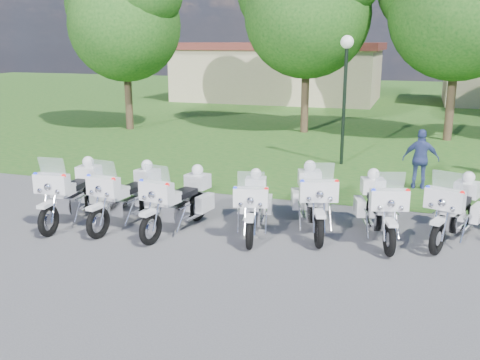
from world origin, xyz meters
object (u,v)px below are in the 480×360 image
(motorcycle_0, at_px, (73,192))
(motorcycle_4, at_px, (313,199))
(bystander_c, at_px, (421,159))
(motorcycle_1, at_px, (128,195))
(motorcycle_2, at_px, (179,200))
(motorcycle_5, at_px, (379,207))
(motorcycle_3, at_px, (253,204))
(lamp_post, at_px, (346,69))
(motorcycle_6, at_px, (455,209))

(motorcycle_0, bearing_deg, motorcycle_4, -173.08)
(motorcycle_0, bearing_deg, bystander_c, -149.14)
(motorcycle_1, height_order, motorcycle_2, motorcycle_1)
(motorcycle_1, bearing_deg, motorcycle_4, -158.86)
(motorcycle_0, distance_m, motorcycle_5, 7.09)
(motorcycle_4, relative_size, motorcycle_5, 1.04)
(motorcycle_3, height_order, bystander_c, bystander_c)
(motorcycle_3, relative_size, bystander_c, 1.35)
(motorcycle_2, xyz_separation_m, motorcycle_4, (2.88, 0.97, 0.03))
(motorcycle_5, xyz_separation_m, lamp_post, (-1.80, 7.04, 2.59))
(motorcycle_2, height_order, motorcycle_5, motorcycle_2)
(motorcycle_0, relative_size, motorcycle_2, 1.03)
(motorcycle_5, bearing_deg, motorcycle_4, -17.78)
(motorcycle_3, distance_m, lamp_post, 8.09)
(motorcycle_5, bearing_deg, bystander_c, -116.50)
(motorcycle_5, bearing_deg, motorcycle_0, -6.97)
(motorcycle_5, height_order, lamp_post, lamp_post)
(motorcycle_3, bearing_deg, motorcycle_6, 179.41)
(motorcycle_2, relative_size, lamp_post, 0.57)
(motorcycle_1, height_order, bystander_c, bystander_c)
(motorcycle_2, bearing_deg, motorcycle_3, -156.87)
(motorcycle_4, bearing_deg, motorcycle_5, 160.80)
(motorcycle_4, distance_m, motorcycle_6, 3.03)
(motorcycle_4, distance_m, motorcycle_5, 1.46)
(motorcycle_0, relative_size, motorcycle_6, 1.07)
(motorcycle_3, bearing_deg, motorcycle_5, 178.99)
(motorcycle_0, distance_m, motorcycle_4, 5.66)
(motorcycle_0, relative_size, motorcycle_3, 1.10)
(motorcycle_1, height_order, lamp_post, lamp_post)
(bystander_c, bearing_deg, motorcycle_5, 76.82)
(motorcycle_0, height_order, bystander_c, bystander_c)
(lamp_post, relative_size, bystander_c, 2.51)
(bystander_c, bearing_deg, motorcycle_1, 37.30)
(motorcycle_1, distance_m, lamp_post, 9.23)
(motorcycle_6, relative_size, bystander_c, 1.38)
(motorcycle_1, distance_m, motorcycle_3, 2.98)
(motorcycle_4, xyz_separation_m, lamp_post, (-0.34, 7.00, 2.55))
(motorcycle_1, bearing_deg, motorcycle_5, -162.55)
(motorcycle_5, xyz_separation_m, motorcycle_6, (1.56, 0.36, 0.00))
(motorcycle_1, xyz_separation_m, bystander_c, (6.45, 5.48, 0.16))
(motorcycle_0, distance_m, motorcycle_6, 8.68)
(motorcycle_3, distance_m, motorcycle_6, 4.34)
(motorcycle_3, xyz_separation_m, lamp_post, (0.89, 7.60, 2.62))
(lamp_post, xyz_separation_m, bystander_c, (2.61, -2.50, -2.42))
(motorcycle_0, relative_size, lamp_post, 0.59)
(motorcycle_1, relative_size, motorcycle_5, 1.04)
(motorcycle_4, bearing_deg, motorcycle_0, -5.63)
(motorcycle_1, distance_m, motorcycle_5, 5.72)
(motorcycle_3, bearing_deg, lamp_post, -109.49)
(motorcycle_5, bearing_deg, lamp_post, -92.03)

